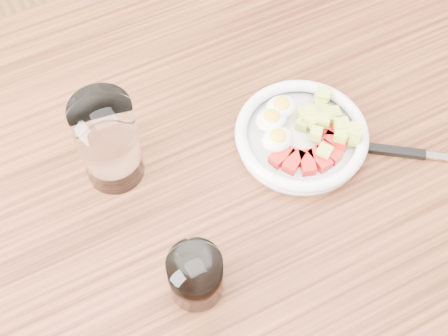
# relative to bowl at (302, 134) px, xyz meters

# --- Properties ---
(dining_table) EXTENTS (1.50, 0.90, 0.77)m
(dining_table) POSITION_rel_bowl_xyz_m (-0.12, -0.02, -0.12)
(dining_table) COLOR brown
(dining_table) RESTS_ON ground
(bowl) EXTENTS (0.19, 0.19, 0.05)m
(bowl) POSITION_rel_bowl_xyz_m (0.00, 0.00, 0.00)
(bowl) COLOR white
(bowl) RESTS_ON dining_table
(fork) EXTENTS (0.17, 0.13, 0.01)m
(fork) POSITION_rel_bowl_xyz_m (0.13, -0.09, -0.01)
(fork) COLOR black
(fork) RESTS_ON dining_table
(water_glass) EXTENTS (0.08, 0.08, 0.14)m
(water_glass) POSITION_rel_bowl_xyz_m (-0.25, 0.07, 0.05)
(water_glass) COLOR white
(water_glass) RESTS_ON dining_table
(coffee_glass) EXTENTS (0.07, 0.07, 0.08)m
(coffee_glass) POSITION_rel_bowl_xyz_m (-0.23, -0.13, 0.02)
(coffee_glass) COLOR white
(coffee_glass) RESTS_ON dining_table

